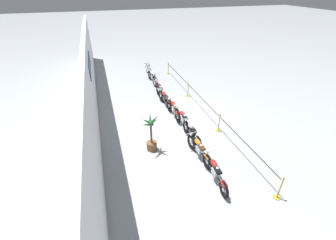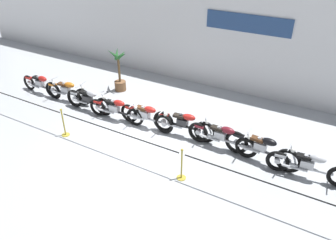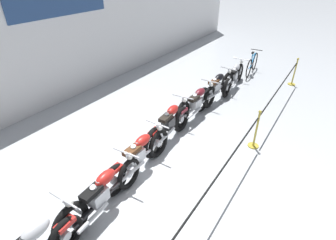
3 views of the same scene
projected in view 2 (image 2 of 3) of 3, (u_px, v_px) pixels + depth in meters
The scene contains 15 objects.
ground_plane at pixel (139, 136), 11.41m from camera, with size 120.00×120.00×0.00m, color #B2B7BC.
back_wall at pixel (203, 38), 14.13m from camera, with size 28.00×0.29×4.20m.
motorcycle_red_0 at pixel (41, 84), 13.96m from camera, with size 2.30×0.62×0.91m.
motorcycle_orange_1 at pixel (67, 91), 13.38m from camera, with size 2.26×0.62×0.94m.
motorcycle_silver_2 at pixel (89, 100), 12.69m from camera, with size 2.19×0.62×0.95m.
motorcycle_red_3 at pixel (116, 109), 12.08m from camera, with size 2.35×0.62×0.92m.
motorcycle_red_4 at pixel (146, 116), 11.66m from camera, with size 2.22×0.62×0.94m.
motorcycle_red_5 at pixel (184, 124), 11.14m from camera, with size 2.34×0.62×0.97m.
motorcycle_maroon_6 at pixel (222, 137), 10.52m from camera, with size 2.41×0.62×0.94m.
motorcycle_black_7 at pixel (262, 149), 9.93m from camera, with size 2.44×0.62×0.97m.
motorcycle_silver_8 at pixel (309, 166), 9.29m from camera, with size 2.37×0.62×0.92m.
potted_palm_left_of_row at pixel (119, 73), 14.12m from camera, with size 1.01×0.97×1.93m.
stanchion_far_left at pixel (80, 122), 10.73m from camera, with size 14.04×0.28×1.05m.
stanchion_mid_left at pixel (64, 126), 11.27m from camera, with size 0.28×0.28×1.05m.
stanchion_mid_right at pixel (182, 169), 9.34m from camera, with size 0.28×0.28×1.05m.
Camera 2 is at (5.55, -7.74, 6.39)m, focal length 35.00 mm.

